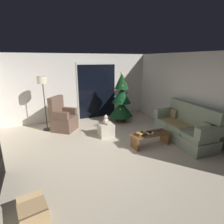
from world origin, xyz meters
TOP-DOWN VIEW (x-y plane):
  - ground_plane at (0.00, 0.00)m, footprint 7.00×7.00m
  - wall_back at (0.00, 3.06)m, footprint 5.72×0.12m
  - wall_right at (2.86, 0.00)m, footprint 0.12×6.00m
  - patio_door_frame at (0.71, 2.99)m, footprint 1.60×0.02m
  - patio_door_glass at (0.71, 2.97)m, footprint 1.50×0.02m
  - couch at (2.32, -0.19)m, footprint 0.90×1.98m
  - coffee_table at (1.22, -0.06)m, footprint 1.10×0.40m
  - remote_black at (1.22, 0.00)m, footprint 0.15×0.13m
  - remote_silver at (1.25, -0.11)m, footprint 0.14×0.14m
  - remote_graphite at (1.54, -0.02)m, footprint 0.16×0.08m
  - remote_white at (1.12, -0.09)m, footprint 0.06×0.16m
  - book_stack at (0.92, -0.04)m, footprint 0.26×0.21m
  - cell_phone at (0.95, -0.06)m, footprint 0.09×0.15m
  - christmas_tree at (1.35, 2.06)m, footprint 0.88×0.88m
  - armchair at (-0.81, 2.04)m, footprint 0.96×0.96m
  - floor_lamp at (-1.32, 2.27)m, footprint 0.32×0.32m
  - ottoman at (0.33, 1.03)m, footprint 0.44×0.44m
  - teddy_bear_cream at (0.34, 1.02)m, footprint 0.21×0.22m
  - teddy_bear_chestnut_by_tree at (0.54, 1.74)m, footprint 0.21×0.20m
  - cardboard_box_open_near_shelf at (-1.75, -1.49)m, footprint 0.44×0.55m

SIDE VIEW (x-z plane):
  - ground_plane at x=0.00m, z-range 0.00..0.00m
  - teddy_bear_chestnut_by_tree at x=0.54m, z-range -0.02..0.26m
  - cardboard_box_open_near_shelf at x=-1.75m, z-range -0.02..0.32m
  - ottoman at x=0.33m, z-range 0.00..0.39m
  - coffee_table at x=1.22m, z-range 0.06..0.42m
  - remote_black at x=1.22m, z-range 0.36..0.38m
  - remote_silver at x=1.25m, z-range 0.36..0.38m
  - remote_graphite at x=1.54m, z-range 0.36..0.38m
  - remote_white at x=1.12m, z-range 0.36..0.38m
  - book_stack at x=0.92m, z-range 0.36..0.43m
  - couch at x=2.32m, z-range -0.14..0.94m
  - armchair at x=-0.81m, z-range -0.16..0.97m
  - cell_phone at x=0.95m, z-range 0.43..0.44m
  - teddy_bear_cream at x=0.34m, z-range 0.37..0.65m
  - christmas_tree at x=1.35m, z-range -0.11..1.79m
  - patio_door_glass at x=0.71m, z-range 0.00..2.10m
  - patio_door_frame at x=0.71m, z-range 0.00..2.20m
  - wall_back at x=0.00m, z-range 0.00..2.50m
  - wall_right at x=2.86m, z-range 0.00..2.50m
  - floor_lamp at x=-1.32m, z-range 0.61..2.40m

